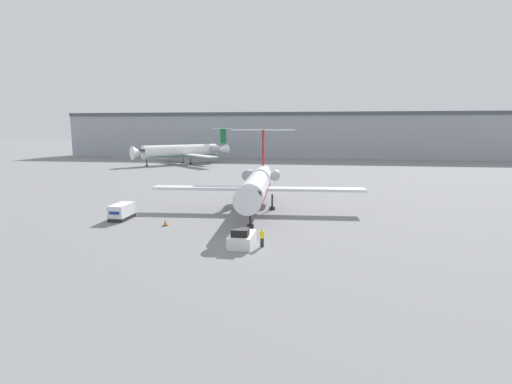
{
  "coord_description": "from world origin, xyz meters",
  "views": [
    {
      "loc": [
        6.97,
        -36.1,
        11.25
      ],
      "look_at": [
        0.0,
        10.31,
        3.71
      ],
      "focal_mm": 28.0,
      "sensor_mm": 36.0,
      "label": 1
    }
  ],
  "objects_px": {
    "airplane_main": "(257,183)",
    "luggage_cart": "(122,212)",
    "worker_near_tug": "(262,237)",
    "traffic_cone_left": "(165,223)",
    "airplane_parked_far_left": "(184,151)",
    "pushback_tug": "(242,239)"
  },
  "relations": [
    {
      "from": "pushback_tug",
      "to": "airplane_parked_far_left",
      "type": "xyz_separation_m",
      "value": [
        -34.45,
        84.61,
        3.34
      ]
    },
    {
      "from": "luggage_cart",
      "to": "airplane_parked_far_left",
      "type": "xyz_separation_m",
      "value": [
        -17.6,
        75.71,
        3.08
      ]
    },
    {
      "from": "airplane_main",
      "to": "luggage_cart",
      "type": "bearing_deg",
      "value": -153.67
    },
    {
      "from": "pushback_tug",
      "to": "airplane_parked_far_left",
      "type": "relative_size",
      "value": 0.14
    },
    {
      "from": "pushback_tug",
      "to": "luggage_cart",
      "type": "relative_size",
      "value": 1.05
    },
    {
      "from": "worker_near_tug",
      "to": "traffic_cone_left",
      "type": "relative_size",
      "value": 2.43
    },
    {
      "from": "airplane_main",
      "to": "luggage_cart",
      "type": "distance_m",
      "value": 17.98
    },
    {
      "from": "luggage_cart",
      "to": "worker_near_tug",
      "type": "xyz_separation_m",
      "value": [
        18.84,
        -9.01,
        -0.02
      ]
    },
    {
      "from": "pushback_tug",
      "to": "luggage_cart",
      "type": "height_order",
      "value": "luggage_cart"
    },
    {
      "from": "worker_near_tug",
      "to": "luggage_cart",
      "type": "bearing_deg",
      "value": 154.44
    },
    {
      "from": "luggage_cart",
      "to": "worker_near_tug",
      "type": "distance_m",
      "value": 20.88
    },
    {
      "from": "airplane_main",
      "to": "pushback_tug",
      "type": "relative_size",
      "value": 7.33
    },
    {
      "from": "airplane_main",
      "to": "pushback_tug",
      "type": "bearing_deg",
      "value": -86.82
    },
    {
      "from": "airplane_parked_far_left",
      "to": "luggage_cart",
      "type": "bearing_deg",
      "value": -76.91
    },
    {
      "from": "airplane_main",
      "to": "airplane_parked_far_left",
      "type": "bearing_deg",
      "value": 116.29
    },
    {
      "from": "traffic_cone_left",
      "to": "airplane_parked_far_left",
      "type": "xyz_separation_m",
      "value": [
        -24.15,
        78.08,
        3.7
      ]
    },
    {
      "from": "luggage_cart",
      "to": "airplane_parked_far_left",
      "type": "height_order",
      "value": "airplane_parked_far_left"
    },
    {
      "from": "airplane_main",
      "to": "luggage_cart",
      "type": "height_order",
      "value": "airplane_main"
    },
    {
      "from": "pushback_tug",
      "to": "airplane_main",
      "type": "bearing_deg",
      "value": 93.18
    },
    {
      "from": "worker_near_tug",
      "to": "airplane_parked_far_left",
      "type": "xyz_separation_m",
      "value": [
        -36.43,
        84.72,
        3.1
      ]
    },
    {
      "from": "worker_near_tug",
      "to": "airplane_parked_far_left",
      "type": "distance_m",
      "value": 92.27
    },
    {
      "from": "airplane_main",
      "to": "pushback_tug",
      "type": "xyz_separation_m",
      "value": [
        0.93,
        -16.78,
        -3.06
      ]
    }
  ]
}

